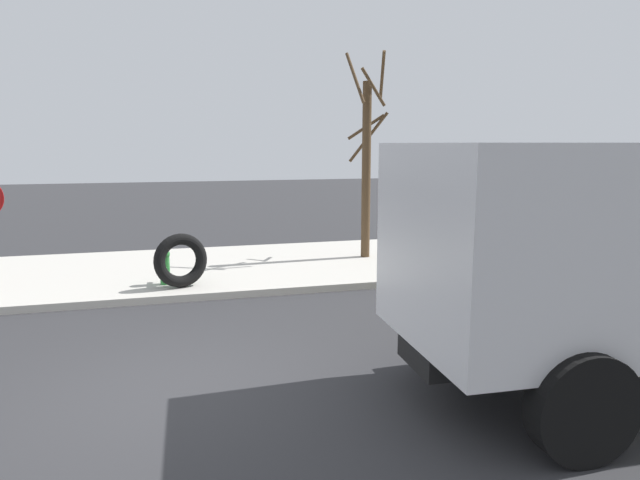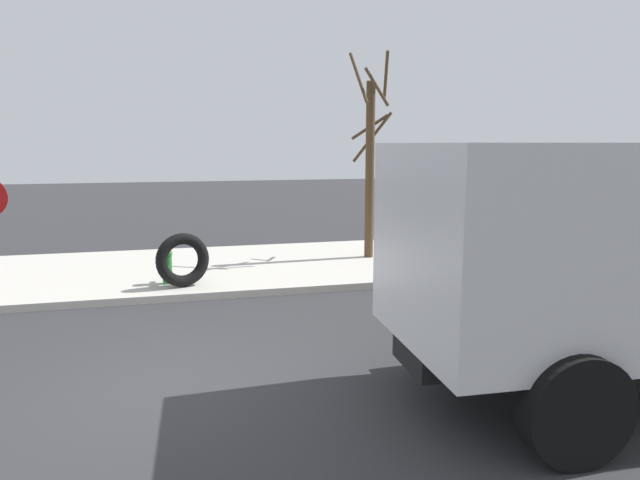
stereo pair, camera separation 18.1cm
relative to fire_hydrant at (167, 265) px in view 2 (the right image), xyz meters
name	(u,v)px [view 2 (the right image)]	position (x,y,z in m)	size (l,w,h in m)	color
ground_plane	(164,391)	(0.01, -4.96, -0.54)	(80.00, 80.00, 0.00)	#2D2D30
sidewalk_curb	(169,271)	(0.01, 1.54, -0.47)	(36.00, 5.00, 0.15)	#BCB7AD
fire_hydrant	(167,265)	(0.00, 0.00, 0.00)	(0.23, 0.52, 0.74)	#2D8438
loose_tire	(183,260)	(0.31, -0.34, 0.15)	(1.09, 1.09, 0.23)	black
bare_tree	(370,161)	(4.94, 1.66, 2.03)	(1.17, 1.17, 5.02)	#4C3823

